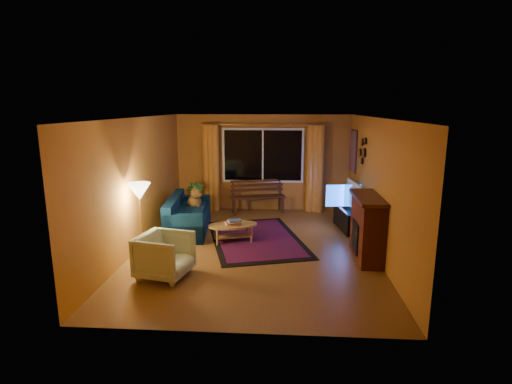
# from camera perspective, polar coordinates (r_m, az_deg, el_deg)

# --- Properties ---
(floor) EXTENTS (4.50, 6.00, 0.02)m
(floor) POSITION_cam_1_polar(r_m,az_deg,el_deg) (7.86, -0.15, -8.04)
(floor) COLOR brown
(floor) RESTS_ON ground
(ceiling) EXTENTS (4.50, 6.00, 0.02)m
(ceiling) POSITION_cam_1_polar(r_m,az_deg,el_deg) (7.38, -0.16, 10.65)
(ceiling) COLOR white
(ceiling) RESTS_ON ground
(wall_back) EXTENTS (4.50, 0.02, 2.50)m
(wall_back) POSITION_cam_1_polar(r_m,az_deg,el_deg) (10.49, 0.99, 4.19)
(wall_back) COLOR #B8712B
(wall_back) RESTS_ON ground
(wall_left) EXTENTS (0.02, 6.00, 2.50)m
(wall_left) POSITION_cam_1_polar(r_m,az_deg,el_deg) (8.00, -16.53, 1.18)
(wall_left) COLOR #B8712B
(wall_left) RESTS_ON ground
(wall_right) EXTENTS (0.02, 6.00, 2.50)m
(wall_right) POSITION_cam_1_polar(r_m,az_deg,el_deg) (7.71, 16.86, 0.75)
(wall_right) COLOR #B8712B
(wall_right) RESTS_ON ground
(window) EXTENTS (2.00, 0.02, 1.30)m
(window) POSITION_cam_1_polar(r_m,az_deg,el_deg) (10.40, 0.97, 5.23)
(window) COLOR black
(window) RESTS_ON wall_back
(curtain_rod) EXTENTS (3.20, 0.03, 0.03)m
(curtain_rod) POSITION_cam_1_polar(r_m,az_deg,el_deg) (10.28, 0.98, 9.63)
(curtain_rod) COLOR #BF8C3F
(curtain_rod) RESTS_ON wall_back
(curtain_left) EXTENTS (0.36, 0.36, 2.24)m
(curtain_left) POSITION_cam_1_polar(r_m,az_deg,el_deg) (10.53, -6.42, 3.43)
(curtain_left) COLOR orange
(curtain_left) RESTS_ON ground
(curtain_right) EXTENTS (0.36, 0.36, 2.24)m
(curtain_right) POSITION_cam_1_polar(r_m,az_deg,el_deg) (10.40, 8.41, 3.27)
(curtain_right) COLOR orange
(curtain_right) RESTS_ON ground
(bench) EXTENTS (1.44, 0.76, 0.42)m
(bench) POSITION_cam_1_polar(r_m,az_deg,el_deg) (10.34, 0.29, -1.82)
(bench) COLOR #371B0F
(bench) RESTS_ON ground
(potted_plant) EXTENTS (0.51, 0.51, 0.83)m
(potted_plant) POSITION_cam_1_polar(r_m,az_deg,el_deg) (10.16, -8.70, -1.00)
(potted_plant) COLOR #235B1E
(potted_plant) RESTS_ON ground
(sofa) EXTENTS (1.00, 1.97, 0.77)m
(sofa) POSITION_cam_1_polar(r_m,az_deg,el_deg) (8.90, -9.64, -3.14)
(sofa) COLOR #061E37
(sofa) RESTS_ON ground
(dog) EXTENTS (0.50, 0.56, 0.51)m
(dog) POSITION_cam_1_polar(r_m,az_deg,el_deg) (9.23, -8.79, -0.95)
(dog) COLOR brown
(dog) RESTS_ON sofa
(armchair) EXTENTS (0.87, 0.90, 0.79)m
(armchair) POSITION_cam_1_polar(r_m,az_deg,el_deg) (6.64, -12.92, -8.54)
(armchair) COLOR beige
(armchair) RESTS_ON ground
(floor_lamp) EXTENTS (0.25, 0.25, 1.37)m
(floor_lamp) POSITION_cam_1_polar(r_m,az_deg,el_deg) (7.45, -16.09, -4.07)
(floor_lamp) COLOR #BF8C3F
(floor_lamp) RESTS_ON ground
(rug) EXTENTS (2.44, 3.15, 0.02)m
(rug) POSITION_cam_1_polar(r_m,az_deg,el_deg) (8.36, -0.02, -6.65)
(rug) COLOR maroon
(rug) RESTS_ON ground
(coffee_table) EXTENTS (1.25, 1.25, 0.36)m
(coffee_table) POSITION_cam_1_polar(r_m,az_deg,el_deg) (8.17, -3.32, -5.84)
(coffee_table) COLOR #AC8346
(coffee_table) RESTS_ON ground
(tv_console) EXTENTS (0.53, 1.17, 0.47)m
(tv_console) POSITION_cam_1_polar(r_m,az_deg,el_deg) (9.17, 13.04, -3.79)
(tv_console) COLOR black
(tv_console) RESTS_ON ground
(television) EXTENTS (0.26, 1.07, 0.61)m
(television) POSITION_cam_1_polar(r_m,az_deg,el_deg) (9.04, 13.21, -0.51)
(television) COLOR black
(television) RESTS_ON tv_console
(fireplace) EXTENTS (0.40, 1.20, 1.10)m
(fireplace) POSITION_cam_1_polar(r_m,az_deg,el_deg) (7.45, 15.63, -5.12)
(fireplace) COLOR maroon
(fireplace) RESTS_ON ground
(mirror_cluster) EXTENTS (0.06, 0.60, 0.56)m
(mirror_cluster) POSITION_cam_1_polar(r_m,az_deg,el_deg) (8.87, 14.91, 5.90)
(mirror_cluster) COLOR black
(mirror_cluster) RESTS_ON wall_right
(painting) EXTENTS (0.04, 0.76, 0.96)m
(painting) POSITION_cam_1_polar(r_m,az_deg,el_deg) (10.02, 13.69, 5.77)
(painting) COLOR #CD4F0E
(painting) RESTS_ON wall_right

